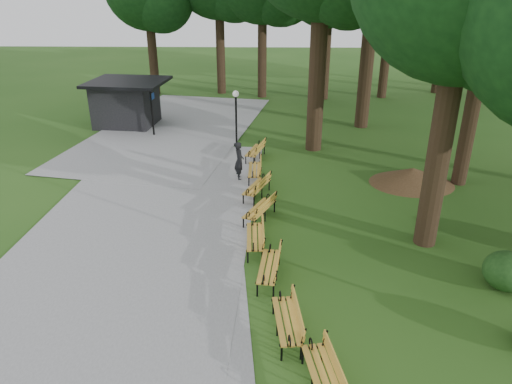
{
  "coord_description": "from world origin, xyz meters",
  "views": [
    {
      "loc": [
        0.55,
        -12.16,
        7.89
      ],
      "look_at": [
        0.12,
        2.92,
        1.1
      ],
      "focal_mm": 33.31,
      "sensor_mm": 36.0,
      "label": 1
    }
  ],
  "objects_px": {
    "bench_2": "(269,267)",
    "bench_7": "(255,151)",
    "kiosk": "(126,103)",
    "bench_4": "(259,209)",
    "bench_3": "(255,237)",
    "person": "(239,161)",
    "dirt_mound": "(412,176)",
    "bench_6": "(255,170)",
    "lawn_tree_1": "(491,8)",
    "bench_0": "(323,375)",
    "lamp_post": "(236,106)",
    "bench_1": "(287,321)",
    "bench_5": "(257,187)"
  },
  "relations": [
    {
      "from": "lamp_post",
      "to": "bench_0",
      "type": "relative_size",
      "value": 1.5
    },
    {
      "from": "bench_3",
      "to": "bench_7",
      "type": "xyz_separation_m",
      "value": [
        -0.23,
        8.26,
        0.0
      ]
    },
    {
      "from": "dirt_mound",
      "to": "lamp_post",
      "type": "bearing_deg",
      "value": 148.21
    },
    {
      "from": "bench_0",
      "to": "bench_4",
      "type": "xyz_separation_m",
      "value": [
        -1.47,
        7.69,
        0.0
      ]
    },
    {
      "from": "bench_1",
      "to": "bench_3",
      "type": "xyz_separation_m",
      "value": [
        -0.88,
        4.01,
        0.0
      ]
    },
    {
      "from": "bench_3",
      "to": "bench_7",
      "type": "height_order",
      "value": "same"
    },
    {
      "from": "lamp_post",
      "to": "dirt_mound",
      "type": "height_order",
      "value": "lamp_post"
    },
    {
      "from": "bench_6",
      "to": "kiosk",
      "type": "bearing_deg",
      "value": -137.01
    },
    {
      "from": "bench_6",
      "to": "dirt_mound",
      "type": "bearing_deg",
      "value": 86.82
    },
    {
      "from": "kiosk",
      "to": "bench_4",
      "type": "distance_m",
      "value": 14.38
    },
    {
      "from": "bench_3",
      "to": "bench_0",
      "type": "bearing_deg",
      "value": 13.09
    },
    {
      "from": "person",
      "to": "bench_2",
      "type": "bearing_deg",
      "value": 177.71
    },
    {
      "from": "bench_1",
      "to": "bench_3",
      "type": "distance_m",
      "value": 4.11
    },
    {
      "from": "lamp_post",
      "to": "bench_1",
      "type": "bearing_deg",
      "value": -81.47
    },
    {
      "from": "bench_3",
      "to": "lawn_tree_1",
      "type": "height_order",
      "value": "lawn_tree_1"
    },
    {
      "from": "person",
      "to": "bench_0",
      "type": "relative_size",
      "value": 0.88
    },
    {
      "from": "bench_7",
      "to": "bench_2",
      "type": "bearing_deg",
      "value": 18.61
    },
    {
      "from": "lamp_post",
      "to": "lawn_tree_1",
      "type": "bearing_deg",
      "value": -25.66
    },
    {
      "from": "bench_0",
      "to": "bench_6",
      "type": "xyz_separation_m",
      "value": [
        -1.77,
        11.49,
        0.0
      ]
    },
    {
      "from": "bench_0",
      "to": "lawn_tree_1",
      "type": "height_order",
      "value": "lawn_tree_1"
    },
    {
      "from": "bench_2",
      "to": "bench_7",
      "type": "bearing_deg",
      "value": -170.1
    },
    {
      "from": "bench_5",
      "to": "bench_7",
      "type": "distance_m",
      "value": 4.33
    },
    {
      "from": "person",
      "to": "bench_6",
      "type": "xyz_separation_m",
      "value": [
        0.65,
        0.01,
        -0.4
      ]
    },
    {
      "from": "kiosk",
      "to": "bench_6",
      "type": "distance_m",
      "value": 11.24
    },
    {
      "from": "person",
      "to": "bench_4",
      "type": "xyz_separation_m",
      "value": [
        0.94,
        -3.78,
        -0.4
      ]
    },
    {
      "from": "bench_4",
      "to": "kiosk",
      "type": "bearing_deg",
      "value": -121.63
    },
    {
      "from": "person",
      "to": "dirt_mound",
      "type": "height_order",
      "value": "person"
    },
    {
      "from": "lamp_post",
      "to": "bench_6",
      "type": "height_order",
      "value": "lamp_post"
    },
    {
      "from": "person",
      "to": "bench_7",
      "type": "xyz_separation_m",
      "value": [
        0.61,
        2.49,
        -0.4
      ]
    },
    {
      "from": "kiosk",
      "to": "bench_1",
      "type": "bearing_deg",
      "value": -58.0
    },
    {
      "from": "bench_7",
      "to": "kiosk",
      "type": "bearing_deg",
      "value": -111.44
    },
    {
      "from": "lawn_tree_1",
      "to": "bench_3",
      "type": "bearing_deg",
      "value": -146.42
    },
    {
      "from": "lamp_post",
      "to": "dirt_mound",
      "type": "xyz_separation_m",
      "value": [
        7.7,
        -4.77,
        -1.73
      ]
    },
    {
      "from": "bench_4",
      "to": "bench_6",
      "type": "xyz_separation_m",
      "value": [
        -0.29,
        3.79,
        0.0
      ]
    },
    {
      "from": "dirt_mound",
      "to": "bench_3",
      "type": "relative_size",
      "value": 1.55
    },
    {
      "from": "bench_0",
      "to": "bench_3",
      "type": "xyz_separation_m",
      "value": [
        -1.58,
        5.71,
        0.0
      ]
    },
    {
      "from": "bench_1",
      "to": "bench_7",
      "type": "bearing_deg",
      "value": 178.98
    },
    {
      "from": "kiosk",
      "to": "bench_3",
      "type": "xyz_separation_m",
      "value": [
        7.92,
        -13.88,
        -0.88
      ]
    },
    {
      "from": "bench_1",
      "to": "bench_2",
      "type": "distance_m",
      "value": 2.36
    },
    {
      "from": "bench_1",
      "to": "bench_5",
      "type": "relative_size",
      "value": 1.0
    },
    {
      "from": "bench_6",
      "to": "bench_7",
      "type": "height_order",
      "value": "same"
    },
    {
      "from": "dirt_mound",
      "to": "bench_5",
      "type": "distance_m",
      "value": 6.68
    },
    {
      "from": "bench_7",
      "to": "lawn_tree_1",
      "type": "distance_m",
      "value": 11.14
    },
    {
      "from": "person",
      "to": "lawn_tree_1",
      "type": "xyz_separation_m",
      "value": [
        9.28,
        -0.17,
        6.08
      ]
    },
    {
      "from": "bench_0",
      "to": "bench_7",
      "type": "distance_m",
      "value": 14.08
    },
    {
      "from": "bench_1",
      "to": "kiosk",
      "type": "bearing_deg",
      "value": -160.0
    },
    {
      "from": "bench_3",
      "to": "bench_4",
      "type": "relative_size",
      "value": 1.0
    },
    {
      "from": "person",
      "to": "lamp_post",
      "type": "relative_size",
      "value": 0.59
    },
    {
      "from": "bench_4",
      "to": "bench_5",
      "type": "bearing_deg",
      "value": -151.16
    },
    {
      "from": "bench_5",
      "to": "bench_1",
      "type": "bearing_deg",
      "value": 27.1
    }
  ]
}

